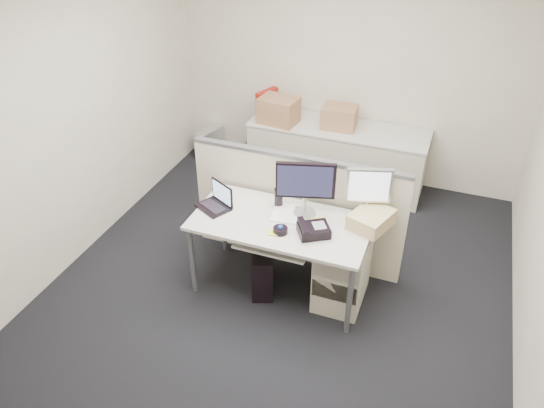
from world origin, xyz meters
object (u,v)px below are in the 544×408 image
at_px(desk, 281,228).
at_px(desk_phone, 314,230).
at_px(monitor_main, 305,189).
at_px(laptop, 212,198).

bearing_deg(desk, desk_phone, -13.86).
bearing_deg(desk_phone, desk, 134.79).
height_order(monitor_main, desk_phone, monitor_main).
distance_m(laptop, desk_phone, 0.93).
height_order(desk, desk_phone, desk_phone).
height_order(laptop, desk_phone, laptop).
bearing_deg(laptop, desk, 29.95).
relative_size(laptop, desk_phone, 1.15).
bearing_deg(desk, monitor_main, 50.19).
xyz_separation_m(laptop, desk_phone, (0.93, -0.06, -0.07)).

